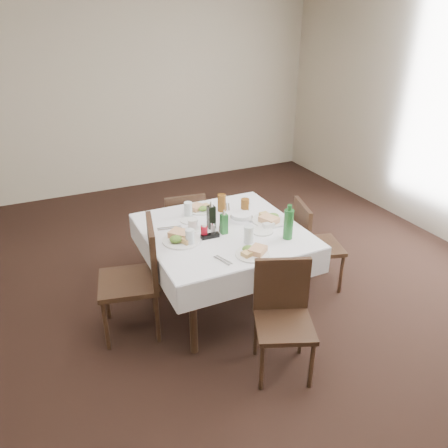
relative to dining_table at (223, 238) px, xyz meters
name	(u,v)px	position (x,y,z in m)	size (l,w,h in m)	color
ground_plane	(218,324)	(-0.15, -0.24, -0.68)	(7.00, 7.00, 0.00)	black
room_shell	(217,123)	(-0.15, -0.24, 1.03)	(6.04, 7.04, 2.80)	#BEB39B
dining_table	(223,238)	(0.00, 0.00, 0.00)	(1.27, 1.27, 0.76)	black
chair_north	(184,225)	(-0.07, 0.76, -0.21)	(0.44, 0.44, 0.83)	black
chair_south	(283,310)	(0.09, -0.83, -0.19)	(0.52, 0.52, 0.85)	black
chair_east	(311,240)	(0.87, -0.05, -0.19)	(0.50, 0.50, 0.86)	black
chair_west	(139,272)	(-0.73, -0.01, -0.13)	(0.54, 0.54, 0.96)	black
meal_north	(200,208)	(-0.03, 0.43, 0.11)	(0.24, 0.24, 0.05)	white
meal_south	(253,252)	(0.03, -0.47, 0.11)	(0.26, 0.26, 0.06)	white
meal_east	(269,219)	(0.42, -0.03, 0.11)	(0.28, 0.28, 0.06)	white
meal_west	(181,238)	(-0.39, -0.05, 0.11)	(0.30, 0.30, 0.07)	white
side_plate_a	(189,220)	(-0.20, 0.26, 0.09)	(0.15, 0.15, 0.01)	white
side_plate_b	(262,231)	(0.27, -0.18, 0.09)	(0.18, 0.18, 0.01)	white
water_n	(188,209)	(-0.17, 0.36, 0.15)	(0.07, 0.07, 0.13)	silver
water_s	(249,234)	(0.09, -0.29, 0.15)	(0.08, 0.08, 0.14)	silver
water_e	(247,209)	(0.31, 0.17, 0.14)	(0.06, 0.06, 0.11)	silver
water_w	(190,237)	(-0.34, -0.13, 0.15)	(0.07, 0.07, 0.13)	silver
iced_tea_a	(222,203)	(0.15, 0.34, 0.16)	(0.08, 0.08, 0.16)	brown
iced_tea_b	(245,207)	(0.29, 0.17, 0.16)	(0.07, 0.07, 0.16)	brown
bread_basket	(241,217)	(0.22, 0.09, 0.12)	(0.20, 0.20, 0.07)	silver
oil_cruet_dark	(211,216)	(-0.07, 0.07, 0.19)	(0.06, 0.06, 0.25)	black
oil_cruet_green	(224,223)	(-0.02, -0.07, 0.18)	(0.05, 0.05, 0.22)	#22672A
ketchup_bottle	(204,231)	(-0.19, -0.07, 0.14)	(0.05, 0.05, 0.12)	maroon
salt_shaker	(213,227)	(-0.09, -0.02, 0.13)	(0.04, 0.04, 0.09)	white
pepper_shaker	(221,228)	(-0.03, -0.03, 0.12)	(0.03, 0.03, 0.07)	#44321F
coffee_mug	(193,225)	(-0.23, 0.10, 0.13)	(0.13, 0.13, 0.09)	white
sunglasses	(210,236)	(-0.15, -0.09, 0.10)	(0.15, 0.05, 0.03)	black
green_bottle	(288,224)	(0.40, -0.36, 0.21)	(0.08, 0.08, 0.29)	#22672A
sugar_caddy	(268,226)	(0.35, -0.14, 0.11)	(0.10, 0.06, 0.05)	white
cutlery_n	(228,207)	(0.23, 0.39, 0.09)	(0.10, 0.16, 0.01)	silver
cutlery_s	(223,260)	(-0.21, -0.46, 0.09)	(0.09, 0.17, 0.01)	silver
cutlery_e	(282,226)	(0.47, -0.16, 0.09)	(0.16, 0.05, 0.01)	silver
cutlery_w	(169,228)	(-0.40, 0.19, 0.09)	(0.21, 0.08, 0.01)	silver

